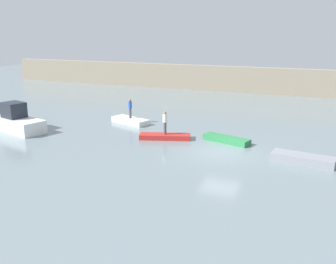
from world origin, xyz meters
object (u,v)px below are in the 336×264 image
at_px(motorboat, 17,121).
at_px(rowboat_red, 165,137).
at_px(person_blue_shirt, 130,108).
at_px(rowboat_white, 130,121).
at_px(rowboat_green, 226,139).
at_px(rowboat_grey, 303,159).
at_px(person_white_shirt, 165,121).

relative_size(motorboat, rowboat_red, 1.44).
xyz_separation_m(rowboat_red, person_blue_shirt, (-4.75, 3.46, 1.19)).
relative_size(rowboat_white, person_blue_shirt, 2.13).
distance_m(motorboat, person_blue_shirt, 9.19).
bearing_deg(rowboat_red, rowboat_green, -5.88).
relative_size(rowboat_red, rowboat_grey, 1.00).
distance_m(motorboat, rowboat_green, 16.60).
height_order(rowboat_red, person_blue_shirt, person_blue_shirt).
bearing_deg(person_white_shirt, rowboat_red, 0.00).
bearing_deg(rowboat_green, person_white_shirt, -150.29).
relative_size(motorboat, rowboat_white, 1.52).
distance_m(rowboat_grey, person_blue_shirt, 15.47).
relative_size(motorboat, person_white_shirt, 3.11).
bearing_deg(rowboat_green, motorboat, -151.32).
height_order(rowboat_grey, person_blue_shirt, person_blue_shirt).
xyz_separation_m(motorboat, rowboat_grey, (21.69, 0.73, -0.52)).
distance_m(rowboat_white, rowboat_grey, 15.43).
height_order(rowboat_green, person_blue_shirt, person_blue_shirt).
bearing_deg(person_white_shirt, rowboat_grey, -9.20).
distance_m(rowboat_red, rowboat_green, 4.51).
bearing_deg(rowboat_grey, person_blue_shirt, 169.09).
distance_m(rowboat_white, rowboat_green, 9.48).
bearing_deg(motorboat, rowboat_white, 39.11).
height_order(motorboat, person_white_shirt, motorboat).
xyz_separation_m(rowboat_grey, person_white_shirt, (-9.83, 1.59, 1.09)).
height_order(motorboat, rowboat_green, motorboat).
xyz_separation_m(motorboat, rowboat_green, (16.26, 3.30, -0.57)).
xyz_separation_m(rowboat_white, person_blue_shirt, (-0.00, 0.00, 1.15)).
bearing_deg(rowboat_white, rowboat_grey, 0.32).
bearing_deg(rowboat_green, person_blue_shirt, -177.98).
xyz_separation_m(rowboat_red, rowboat_green, (4.40, 0.98, 0.02)).
bearing_deg(motorboat, rowboat_red, 11.09).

